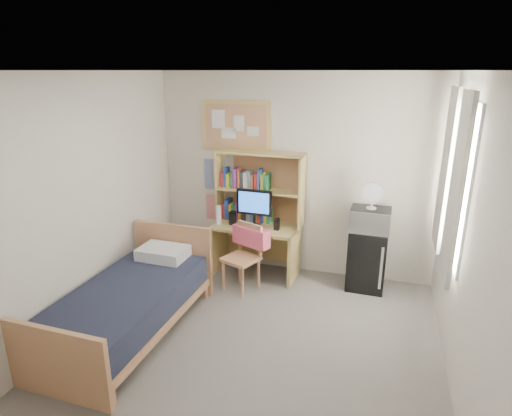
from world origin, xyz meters
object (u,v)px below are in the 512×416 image
(desk, at_px, (256,250))
(monitor, at_px, (254,209))
(mini_fridge, at_px, (367,258))
(speaker_right, at_px, (277,224))
(desk_chair, at_px, (241,258))
(bulletin_board, at_px, (236,126))
(microwave, at_px, (370,219))
(speaker_left, at_px, (233,218))
(bed, at_px, (128,311))
(desk_fan, at_px, (372,197))

(desk, distance_m, monitor, 0.59)
(mini_fridge, bearing_deg, speaker_right, -172.62)
(desk_chair, height_order, monitor, monitor)
(bulletin_board, relative_size, desk_chair, 1.13)
(mini_fridge, bearing_deg, bulletin_board, 173.76)
(mini_fridge, bearing_deg, microwave, -90.00)
(monitor, bearing_deg, speaker_right, -0.00)
(speaker_left, distance_m, speaker_right, 0.60)
(desk, xyz_separation_m, bed, (-0.85, -1.70, -0.08))
(mini_fridge, distance_m, speaker_left, 1.77)
(desk, relative_size, monitor, 2.21)
(desk, distance_m, desk_chair, 0.48)
(bulletin_board, height_order, speaker_right, bulletin_board)
(monitor, relative_size, speaker_right, 3.20)
(speaker_left, bearing_deg, bed, -105.68)
(desk, bearing_deg, mini_fridge, 4.36)
(bulletin_board, bearing_deg, desk_chair, -68.13)
(bed, height_order, speaker_right, speaker_right)
(monitor, bearing_deg, speaker_left, 180.00)
(speaker_right, distance_m, microwave, 1.14)
(desk, xyz_separation_m, mini_fridge, (1.42, 0.04, 0.04))
(speaker_right, bearing_deg, monitor, 180.00)
(bulletin_board, xyz_separation_m, desk_fan, (1.78, -0.26, -0.74))
(mini_fridge, distance_m, bed, 2.87)
(bulletin_board, xyz_separation_m, microwave, (1.78, -0.26, -1.02))
(desk_chair, distance_m, mini_fridge, 1.56)
(desk, relative_size, desk_fan, 3.71)
(microwave, bearing_deg, desk, -177.61)
(bulletin_board, distance_m, mini_fridge, 2.36)
(microwave, bearing_deg, mini_fridge, 90.00)
(mini_fridge, distance_m, desk_fan, 0.80)
(desk_chair, distance_m, speaker_right, 0.63)
(bed, xyz_separation_m, monitor, (0.85, 1.64, 0.66))
(mini_fridge, relative_size, bed, 0.40)
(bulletin_board, height_order, mini_fridge, bulletin_board)
(bulletin_board, distance_m, speaker_left, 1.20)
(speaker_left, distance_m, desk_fan, 1.78)
(bed, xyz_separation_m, desk_fan, (2.28, 1.72, 0.92))
(bed, bearing_deg, desk_chair, 58.20)
(desk, relative_size, microwave, 2.34)
(mini_fridge, height_order, microwave, microwave)
(desk, relative_size, mini_fridge, 1.42)
(desk, bearing_deg, bulletin_board, 143.92)
(desk, xyz_separation_m, speaker_right, (0.30, -0.07, 0.42))
(desk, distance_m, speaker_right, 0.52)
(desk_chair, distance_m, bed, 1.47)
(speaker_left, bearing_deg, mini_fridge, 5.59)
(speaker_left, bearing_deg, desk_fan, 4.92)
(mini_fridge, distance_m, monitor, 1.53)
(desk, xyz_separation_m, microwave, (1.42, 0.02, 0.56))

